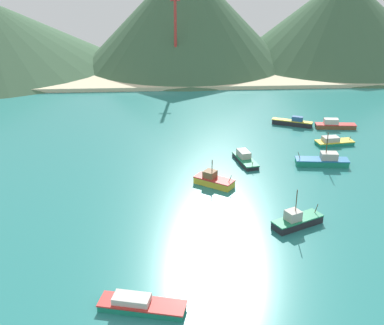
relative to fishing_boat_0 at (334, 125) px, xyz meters
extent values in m
cube|color=teal|center=(-40.78, -33.63, -1.12)|extent=(260.00, 280.00, 0.50)
cube|color=brown|center=(0.29, -0.03, -0.40)|extent=(10.02, 3.49, 0.95)
cube|color=red|center=(0.29, -0.03, 0.18)|extent=(10.22, 3.56, 0.20)
cube|color=beige|center=(-0.93, 0.10, 0.95)|extent=(3.64, 2.22, 1.35)
cube|color=#198466|center=(-10.23, -23.04, -0.27)|extent=(10.93, 4.17, 1.19)
cube|color=#1E669E|center=(-10.23, -23.04, 0.42)|extent=(11.15, 4.26, 0.20)
cube|color=#B2ADA3|center=(-8.91, -23.19, 1.25)|extent=(3.65, 2.61, 1.46)
cylinder|color=#4C3823|center=(-15.00, -22.50, 1.16)|extent=(0.69, 0.20, 1.61)
cylinder|color=#4C3823|center=(-9.59, -23.12, 4.14)|extent=(0.19, 0.19, 4.33)
cube|color=#198466|center=(-46.13, -66.50, -0.48)|extent=(11.11, 5.49, 0.78)
cube|color=red|center=(-46.13, -66.50, 0.01)|extent=(11.33, 5.60, 0.20)
cube|color=beige|center=(-47.43, -66.18, 0.53)|extent=(5.01, 3.31, 0.83)
cube|color=#232328|center=(-25.94, -20.92, -0.46)|extent=(4.52, 9.07, 0.82)
cube|color=#238C5B|center=(-25.94, -20.92, 0.05)|extent=(4.61, 9.25, 0.20)
cube|color=#B2ADA3|center=(-26.17, -19.86, 0.81)|extent=(2.79, 3.98, 1.32)
cylinder|color=#4C3823|center=(-25.14, -24.74, 0.52)|extent=(0.22, 0.52, 1.12)
cube|color=gold|center=(-33.59, -31.29, -0.26)|extent=(7.79, 6.76, 1.22)
cube|color=red|center=(-33.59, -31.29, 0.45)|extent=(7.95, 6.89, 0.20)
cube|color=brown|center=(-34.35, -30.74, 1.21)|extent=(3.02, 3.04, 1.31)
cylinder|color=#4C3823|center=(-30.86, -33.26, 1.21)|extent=(0.64, 0.51, 1.65)
cylinder|color=#4C3823|center=(-34.01, -30.99, 3.06)|extent=(0.17, 0.17, 2.40)
cube|color=#232328|center=(-21.68, -47.38, -0.26)|extent=(8.94, 6.30, 1.22)
cube|color=#238C5B|center=(-21.68, -47.38, 0.45)|extent=(9.12, 6.43, 0.20)
cube|color=#B2ADA3|center=(-22.64, -47.85, 1.34)|extent=(2.92, 2.86, 1.59)
cylinder|color=#4C3823|center=(-18.21, -45.67, 1.20)|extent=(0.68, 0.41, 1.64)
cylinder|color=#4C3823|center=(-22.24, -47.66, 3.95)|extent=(0.15, 0.15, 3.63)
cube|color=#198466|center=(-3.67, -11.29, -0.51)|extent=(8.76, 4.20, 0.71)
cube|color=gold|center=(-3.67, -11.29, -0.06)|extent=(8.94, 4.29, 0.20)
cube|color=#B2ADA3|center=(-4.71, -11.43, 0.56)|extent=(3.86, 2.80, 1.04)
cylinder|color=#4C3823|center=(0.09, -10.81, 0.34)|extent=(0.47, 0.18, 0.98)
cube|color=#232328|center=(-10.12, 2.70, -0.28)|extent=(9.86, 5.88, 1.18)
cube|color=gold|center=(-10.12, 2.70, 0.41)|extent=(10.06, 6.00, 0.20)
cube|color=#28568C|center=(-8.98, 2.17, 1.09)|extent=(3.00, 2.36, 1.16)
cube|color=beige|center=(-40.78, 48.19, -0.27)|extent=(247.00, 18.30, 1.20)
cone|color=#3D6042|center=(-33.91, 77.78, 18.80)|extent=(79.89, 79.89, 39.34)
cone|color=#3D6042|center=(27.26, 79.82, 16.01)|extent=(83.72, 83.72, 33.77)
cylinder|color=#B7332D|center=(-38.30, 50.71, 15.37)|extent=(0.93, 0.93, 32.49)
cylinder|color=#B7332D|center=(-38.30, 50.71, 25.77)|extent=(3.25, 0.47, 0.47)
cylinder|color=#B7332D|center=(-38.30, 50.71, 19.27)|extent=(0.47, 2.60, 0.47)
camera|label=1|loc=(-43.00, -116.87, 40.18)|focal=46.74mm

